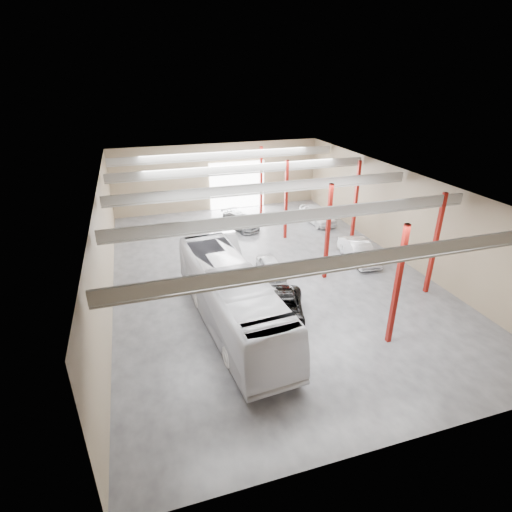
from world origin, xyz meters
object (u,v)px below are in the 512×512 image
black_sedan (285,307)px  car_row_a (271,268)px  car_row_b (227,244)px  car_right_near (359,251)px  car_row_c (241,221)px  car_right_far (317,214)px  coach_bus (231,296)px

black_sedan → car_row_a: (0.94, 5.20, 0.01)m
car_row_b → car_right_near: car_right_near is taller
car_row_c → car_row_b: bearing=-133.3°
car_row_b → car_right_far: (10.30, 4.36, 0.04)m
car_row_a → coach_bus: bearing=-125.9°
car_row_a → car_row_b: (-2.05, 5.20, 0.10)m
car_row_b → car_right_near: 10.70m
black_sedan → car_row_b: 10.46m
car_row_c → black_sedan: bearing=-112.0°
car_row_b → car_row_a: bearing=-64.4°
black_sedan → car_right_near: bearing=53.4°
coach_bus → car_row_b: 10.39m
coach_bus → black_sedan: (3.27, -0.29, -1.18)m
car_row_a → car_row_c: 10.42m
car_row_c → car_right_far: (7.66, -0.84, 0.15)m
car_row_b → car_right_far: bearing=27.0°
car_row_b → car_row_c: car_row_b is taller
black_sedan → car_right_far: car_right_far is taller
car_row_a → car_right_near: car_right_near is taller
car_row_a → black_sedan: bearing=-95.6°
car_row_a → car_right_near: bearing=8.9°
car_row_c → car_right_near: size_ratio=0.97×
coach_bus → car_right_near: 13.05m
coach_bus → car_right_near: (11.80, 5.48, -1.06)m
car_right_far → black_sedan: bearing=-126.3°
car_row_a → car_row_b: car_row_b is taller
black_sedan → car_right_near: 10.30m
car_right_near → car_right_far: car_right_far is taller
car_row_b → car_row_c: (2.64, 5.20, -0.10)m
coach_bus → car_row_c: coach_bus is taller
car_row_a → car_right_far: 12.62m
car_row_c → car_right_near: bearing=-71.0°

